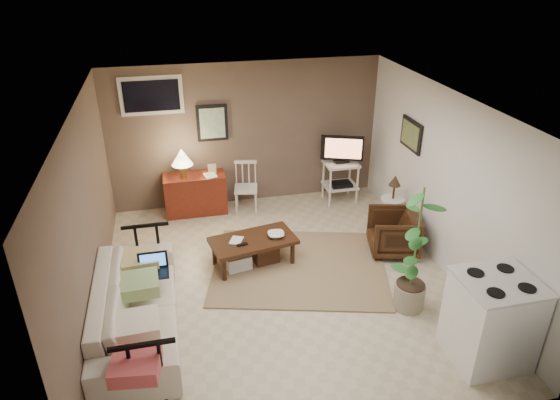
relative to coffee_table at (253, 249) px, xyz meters
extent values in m
plane|color=#C1B293|center=(0.27, -0.47, -0.24)|extent=(5.00, 5.00, 0.00)
cube|color=black|center=(-0.28, 2.00, 1.21)|extent=(0.50, 0.03, 0.60)
cube|color=black|center=(2.50, 0.58, 1.28)|extent=(0.03, 0.60, 0.45)
cube|color=silver|center=(-1.18, 2.00, 1.71)|extent=(0.96, 0.03, 0.60)
cube|color=#967A57|center=(0.61, -0.22, -0.23)|extent=(2.77, 2.44, 0.02)
cube|color=#391F0F|center=(0.01, 0.00, 0.14)|extent=(1.24, 0.80, 0.06)
cylinder|color=#391F0F|center=(-0.44, -0.31, -0.06)|extent=(0.06, 0.06, 0.36)
cylinder|color=#391F0F|center=(0.54, -0.12, -0.06)|extent=(0.06, 0.06, 0.36)
cylinder|color=#391F0F|center=(-0.52, 0.12, -0.06)|extent=(0.06, 0.06, 0.36)
cylinder|color=#391F0F|center=(0.46, 0.31, -0.06)|extent=(0.06, 0.06, 0.36)
cube|color=black|center=(-0.16, -0.13, 0.18)|extent=(0.15, 0.07, 0.02)
cube|color=#4A2B1A|center=(0.18, 0.03, -0.11)|extent=(0.38, 0.34, 0.25)
cube|color=silver|center=(-0.23, -0.04, -0.13)|extent=(0.38, 0.34, 0.21)
imported|color=beige|center=(-1.53, -1.02, 0.20)|extent=(0.67, 2.28, 0.89)
cube|color=black|center=(-1.31, -0.70, 0.27)|extent=(0.35, 0.24, 0.02)
cube|color=black|center=(-1.31, -0.57, 0.39)|extent=(0.35, 0.02, 0.22)
cube|color=blue|center=(-1.31, -0.58, 0.39)|extent=(0.30, 0.00, 0.18)
cube|color=maroon|center=(-0.65, 1.76, 0.09)|extent=(1.00, 0.45, 0.67)
cylinder|color=#A58D3F|center=(-0.81, 1.71, 0.54)|extent=(0.11, 0.11, 0.22)
cone|color=#FFF1B7|center=(-0.81, 1.71, 0.78)|extent=(0.33, 0.33, 0.27)
cube|color=tan|center=(-0.35, 1.78, 0.50)|extent=(0.13, 0.02, 0.17)
cube|color=silver|center=(0.18, 1.64, 0.15)|extent=(0.44, 0.44, 0.04)
cylinder|color=silver|center=(-0.01, 1.52, -0.06)|extent=(0.03, 0.03, 0.37)
cylinder|color=silver|center=(0.31, 1.46, -0.06)|extent=(0.03, 0.03, 0.37)
cylinder|color=silver|center=(0.05, 1.83, -0.06)|extent=(0.03, 0.03, 0.37)
cylinder|color=silver|center=(0.37, 1.77, -0.06)|extent=(0.03, 0.03, 0.37)
cube|color=silver|center=(0.21, 1.81, 0.56)|extent=(0.37, 0.11, 0.05)
cube|color=silver|center=(1.83, 1.64, 0.45)|extent=(0.56, 0.46, 0.04)
cube|color=silver|center=(1.83, 1.64, 0.04)|extent=(0.56, 0.46, 0.03)
cylinder|color=silver|center=(1.59, 1.45, 0.11)|extent=(0.04, 0.04, 0.71)
cylinder|color=silver|center=(2.08, 1.45, 0.11)|extent=(0.04, 0.04, 0.71)
cylinder|color=silver|center=(1.59, 1.83, 0.11)|extent=(0.04, 0.04, 0.71)
cylinder|color=silver|center=(2.08, 1.83, 0.11)|extent=(0.04, 0.04, 0.71)
cube|color=black|center=(1.83, 1.64, 0.50)|extent=(0.25, 0.14, 0.03)
cube|color=black|center=(1.83, 1.64, 0.73)|extent=(0.68, 0.30, 0.43)
cube|color=#D47E52|center=(1.83, 1.64, 0.73)|extent=(0.57, 0.22, 0.34)
cube|color=black|center=(1.83, 1.59, 0.06)|extent=(0.36, 0.25, 0.10)
cylinder|color=silver|center=(2.24, 0.41, -0.23)|extent=(0.25, 0.25, 0.03)
cylinder|color=silver|center=(2.24, 0.41, 0.05)|extent=(0.05, 0.05, 0.54)
cylinder|color=silver|center=(2.24, 0.41, 0.32)|extent=(0.36, 0.36, 0.03)
cylinder|color=#321C0D|center=(2.24, 0.41, 0.46)|extent=(0.03, 0.03, 0.23)
cone|color=#352215|center=(2.24, 0.41, 0.64)|extent=(0.18, 0.18, 0.16)
imported|color=#321C0D|center=(2.03, -0.12, 0.10)|extent=(0.77, 0.80, 0.69)
cylinder|color=gray|center=(1.70, -1.34, -0.08)|extent=(0.37, 0.37, 0.33)
cylinder|color=#4C602D|center=(1.70, -1.34, 0.74)|extent=(0.02, 0.02, 1.30)
cube|color=white|center=(2.12, -2.30, 0.24)|extent=(0.75, 0.70, 0.97)
cube|color=silver|center=(2.12, -2.30, 0.74)|extent=(0.77, 0.72, 0.03)
cylinder|color=black|center=(1.95, -2.47, 0.76)|extent=(0.17, 0.17, 0.01)
cylinder|color=black|center=(2.29, -2.47, 0.76)|extent=(0.17, 0.17, 0.01)
cylinder|color=black|center=(1.95, -2.13, 0.76)|extent=(0.17, 0.17, 0.01)
cylinder|color=black|center=(2.29, -2.13, 0.76)|extent=(0.17, 0.17, 0.01)
imported|color=#391F0F|center=(0.33, -0.01, 0.28)|extent=(0.23, 0.07, 0.23)
imported|color=#391F0F|center=(-0.30, 0.03, 0.28)|extent=(0.15, 0.08, 0.22)
imported|color=#391F0F|center=(-0.47, 1.65, 0.54)|extent=(0.18, 0.06, 0.24)
camera|label=1|loc=(-0.94, -5.78, 3.72)|focal=32.00mm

